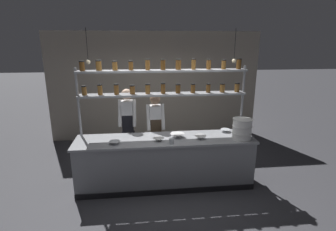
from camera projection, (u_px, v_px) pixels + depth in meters
name	position (u px, v px, depth m)	size (l,w,h in m)	color
ground_plane	(165.00, 184.00, 5.00)	(40.00, 40.00, 0.00)	#3D3D42
back_wall	(155.00, 86.00, 7.11)	(5.64, 0.12, 2.88)	#9E9384
prep_counter	(165.00, 162.00, 4.87)	(3.24, 0.76, 0.92)	gray
spice_shelf_unit	(163.00, 84.00, 4.81)	(3.13, 0.28, 2.32)	#999BA0
chef_left	(128.00, 123.00, 5.39)	(0.37, 0.30, 1.71)	black
chef_center	(156.00, 128.00, 5.34)	(0.37, 0.29, 1.62)	black
container_stack	(242.00, 129.00, 4.67)	(0.35, 0.35, 0.38)	white
prep_bowl_near_left	(158.00, 139.00, 4.63)	(0.20, 0.20, 0.06)	silver
prep_bowl_center_front	(200.00, 137.00, 4.72)	(0.21, 0.21, 0.06)	white
prep_bowl_center_back	(225.00, 130.00, 5.10)	(0.18, 0.18, 0.05)	silver
prep_bowl_near_right	(177.00, 136.00, 4.79)	(0.26, 0.26, 0.07)	white
prep_bowl_far_left	(115.00, 143.00, 4.48)	(0.19, 0.19, 0.05)	silver
serving_cup_front	(171.00, 141.00, 4.50)	(0.08, 0.08, 0.09)	#B2B7BC
pendant_light_row	(163.00, 60.00, 4.36)	(2.51, 0.07, 0.57)	black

